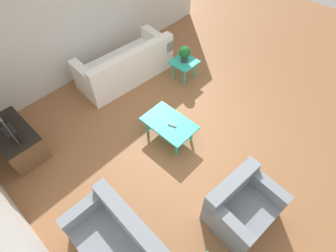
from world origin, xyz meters
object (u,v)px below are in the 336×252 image
sofa (126,66)px  potted_plant (185,53)px  loveseat (119,242)px  side_table_plant (184,64)px  coffee_table (169,124)px  tv_stand_chest (16,140)px  armchair (241,206)px

sofa → potted_plant: (-0.97, -0.89, 0.36)m
loveseat → side_table_plant: size_ratio=2.69×
loveseat → coffee_table: 2.16m
tv_stand_chest → side_table_plant: bearing=-102.8°
loveseat → potted_plant: potted_plant is taller
coffee_table → potted_plant: (0.93, -1.49, 0.32)m
sofa → loveseat: (-2.80, 2.57, -0.02)m
coffee_table → armchair: bearing=168.1°
loveseat → tv_stand_chest: bearing=-174.5°
armchair → loveseat: (0.94, 1.58, -0.01)m
armchair → tv_stand_chest: armchair is taller
coffee_table → tv_stand_chest: size_ratio=0.90×
tv_stand_chest → potted_plant: (-0.81, -3.59, 0.37)m
armchair → coffee_table: armchair is taller
armchair → tv_stand_chest: size_ratio=0.99×
side_table_plant → tv_stand_chest: 3.69m
sofa → tv_stand_chest: (-0.15, 2.71, -0.01)m
sofa → armchair: size_ratio=2.09×
coffee_table → potted_plant: bearing=-57.9°
side_table_plant → potted_plant: 0.28m
coffee_table → potted_plant: 1.79m
sofa → tv_stand_chest: size_ratio=2.07×
loveseat → sofa: bearing=139.9°
sofa → armchair: sofa is taller
armchair → potted_plant: (2.77, -1.87, 0.37)m
side_table_plant → tv_stand_chest: (0.81, 3.59, -0.09)m
armchair → sofa: bearing=80.8°
loveseat → side_table_plant: (1.83, -3.46, 0.10)m
armchair → potted_plant: 3.36m
armchair → potted_plant: size_ratio=2.88×
side_table_plant → tv_stand_chest: size_ratio=0.49×
armchair → loveseat: bearing=155.0°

